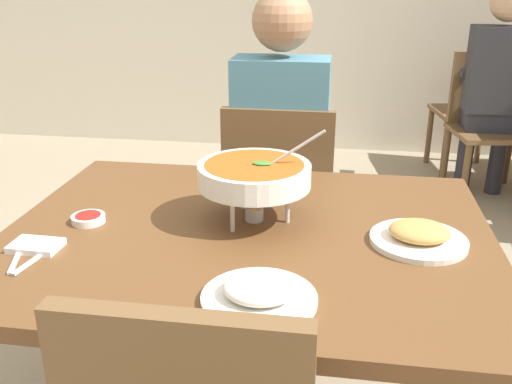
{
  "coord_description": "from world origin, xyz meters",
  "views": [
    {
      "loc": [
        0.22,
        -1.32,
        1.37
      ],
      "look_at": [
        0.0,
        0.15,
        0.78
      ],
      "focal_mm": 39.81,
      "sensor_mm": 36.0,
      "label": 1
    }
  ],
  "objects_px": {
    "diner_main": "(281,140)",
    "chair_diner_main": "(280,199)",
    "sauce_dish": "(88,218)",
    "rice_plate": "(259,293)",
    "appetizer_plate": "(419,236)",
    "patron_bg_right": "(496,81)",
    "chair_bg_corner": "(482,102)",
    "curry_bowl": "(254,175)",
    "chair_bg_right": "(486,117)",
    "dining_table_main": "(248,264)"
  },
  "relations": [
    {
      "from": "diner_main",
      "to": "chair_bg_corner",
      "type": "distance_m",
      "value": 2.32
    },
    {
      "from": "appetizer_plate",
      "to": "dining_table_main",
      "type": "bearing_deg",
      "value": 178.79
    },
    {
      "from": "diner_main",
      "to": "sauce_dish",
      "type": "height_order",
      "value": "diner_main"
    },
    {
      "from": "diner_main",
      "to": "appetizer_plate",
      "type": "height_order",
      "value": "diner_main"
    },
    {
      "from": "dining_table_main",
      "to": "chair_bg_right",
      "type": "relative_size",
      "value": 1.41
    },
    {
      "from": "rice_plate",
      "to": "chair_bg_right",
      "type": "height_order",
      "value": "chair_bg_right"
    },
    {
      "from": "rice_plate",
      "to": "patron_bg_right",
      "type": "distance_m",
      "value": 2.81
    },
    {
      "from": "curry_bowl",
      "to": "chair_bg_corner",
      "type": "relative_size",
      "value": 0.37
    },
    {
      "from": "appetizer_plate",
      "to": "chair_bg_right",
      "type": "distance_m",
      "value": 2.45
    },
    {
      "from": "diner_main",
      "to": "curry_bowl",
      "type": "bearing_deg",
      "value": -89.38
    },
    {
      "from": "curry_bowl",
      "to": "rice_plate",
      "type": "bearing_deg",
      "value": -79.87
    },
    {
      "from": "dining_table_main",
      "to": "chair_bg_corner",
      "type": "relative_size",
      "value": 1.41
    },
    {
      "from": "chair_diner_main",
      "to": "diner_main",
      "type": "distance_m",
      "value": 0.24
    },
    {
      "from": "appetizer_plate",
      "to": "sauce_dish",
      "type": "distance_m",
      "value": 0.87
    },
    {
      "from": "sauce_dish",
      "to": "chair_bg_corner",
      "type": "distance_m",
      "value": 3.25
    },
    {
      "from": "rice_plate",
      "to": "sauce_dish",
      "type": "xyz_separation_m",
      "value": [
        -0.51,
        0.32,
        -0.01
      ]
    },
    {
      "from": "appetizer_plate",
      "to": "chair_bg_corner",
      "type": "bearing_deg",
      "value": 74.66
    },
    {
      "from": "patron_bg_right",
      "to": "chair_bg_right",
      "type": "bearing_deg",
      "value": 102.76
    },
    {
      "from": "dining_table_main",
      "to": "appetizer_plate",
      "type": "relative_size",
      "value": 5.28
    },
    {
      "from": "chair_bg_corner",
      "to": "appetizer_plate",
      "type": "bearing_deg",
      "value": -105.34
    },
    {
      "from": "curry_bowl",
      "to": "sauce_dish",
      "type": "relative_size",
      "value": 3.69
    },
    {
      "from": "dining_table_main",
      "to": "rice_plate",
      "type": "height_order",
      "value": "rice_plate"
    },
    {
      "from": "diner_main",
      "to": "chair_bg_corner",
      "type": "xyz_separation_m",
      "value": [
        1.2,
        1.97,
        -0.24
      ]
    },
    {
      "from": "diner_main",
      "to": "rice_plate",
      "type": "relative_size",
      "value": 5.46
    },
    {
      "from": "diner_main",
      "to": "chair_diner_main",
      "type": "bearing_deg",
      "value": -90.0
    },
    {
      "from": "appetizer_plate",
      "to": "patron_bg_right",
      "type": "relative_size",
      "value": 0.18
    },
    {
      "from": "rice_plate",
      "to": "patron_bg_right",
      "type": "height_order",
      "value": "patron_bg_right"
    },
    {
      "from": "diner_main",
      "to": "sauce_dish",
      "type": "relative_size",
      "value": 14.56
    },
    {
      "from": "sauce_dish",
      "to": "diner_main",
      "type": "bearing_deg",
      "value": 62.37
    },
    {
      "from": "chair_bg_right",
      "to": "chair_bg_corner",
      "type": "relative_size",
      "value": 1.0
    },
    {
      "from": "dining_table_main",
      "to": "chair_bg_right",
      "type": "height_order",
      "value": "chair_bg_right"
    },
    {
      "from": "chair_bg_corner",
      "to": "chair_diner_main",
      "type": "bearing_deg",
      "value": -120.9
    },
    {
      "from": "chair_diner_main",
      "to": "appetizer_plate",
      "type": "bearing_deg",
      "value": -61.26
    },
    {
      "from": "curry_bowl",
      "to": "chair_bg_right",
      "type": "xyz_separation_m",
      "value": [
        1.12,
        2.26,
        -0.35
      ]
    },
    {
      "from": "chair_diner_main",
      "to": "chair_bg_right",
      "type": "relative_size",
      "value": 1.0
    },
    {
      "from": "chair_diner_main",
      "to": "chair_bg_corner",
      "type": "xyz_separation_m",
      "value": [
        1.2,
        2.0,
        0.0
      ]
    },
    {
      "from": "curry_bowl",
      "to": "chair_bg_right",
      "type": "relative_size",
      "value": 0.37
    },
    {
      "from": "diner_main",
      "to": "sauce_dish",
      "type": "xyz_separation_m",
      "value": [
        -0.43,
        -0.83,
        -0.0
      ]
    },
    {
      "from": "dining_table_main",
      "to": "sauce_dish",
      "type": "bearing_deg",
      "value": -178.32
    },
    {
      "from": "chair_diner_main",
      "to": "curry_bowl",
      "type": "height_order",
      "value": "curry_bowl"
    },
    {
      "from": "chair_bg_right",
      "to": "rice_plate",
      "type": "bearing_deg",
      "value": -111.52
    },
    {
      "from": "chair_diner_main",
      "to": "patron_bg_right",
      "type": "bearing_deg",
      "value": 52.59
    },
    {
      "from": "dining_table_main",
      "to": "diner_main",
      "type": "xyz_separation_m",
      "value": [
        0.0,
        0.81,
        0.11
      ]
    },
    {
      "from": "chair_bg_right",
      "to": "chair_bg_corner",
      "type": "xyz_separation_m",
      "value": [
        0.07,
        0.46,
        0.0
      ]
    },
    {
      "from": "rice_plate",
      "to": "patron_bg_right",
      "type": "xyz_separation_m",
      "value": [
        1.06,
        2.61,
        -0.01
      ]
    },
    {
      "from": "diner_main",
      "to": "curry_bowl",
      "type": "height_order",
      "value": "diner_main"
    },
    {
      "from": "appetizer_plate",
      "to": "chair_bg_right",
      "type": "relative_size",
      "value": 0.27
    },
    {
      "from": "chair_bg_right",
      "to": "patron_bg_right",
      "type": "xyz_separation_m",
      "value": [
        0.01,
        -0.05,
        0.24
      ]
    },
    {
      "from": "patron_bg_right",
      "to": "appetizer_plate",
      "type": "bearing_deg",
      "value": -107.23
    },
    {
      "from": "dining_table_main",
      "to": "chair_bg_corner",
      "type": "distance_m",
      "value": 3.03
    }
  ]
}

